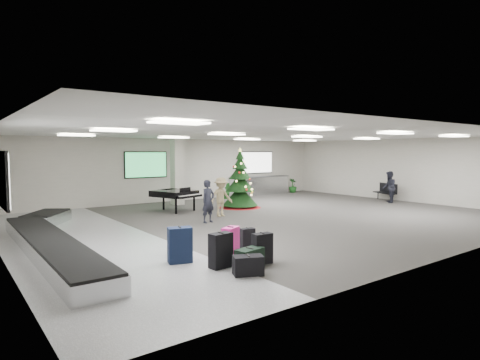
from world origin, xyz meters
TOP-DOWN VIEW (x-y plane):
  - ground at (0.00, 0.00)m, footprint 18.00×18.00m
  - room_envelope at (-0.38, 0.67)m, footprint 18.02×14.02m
  - baggage_carousel at (-7.84, -0.08)m, footprint 2.28×9.71m
  - service_counter at (5.00, 6.65)m, footprint 4.05×0.65m
  - suitcase_0 at (-5.26, -4.44)m, footprint 0.52×0.32m
  - suitcase_1 at (-4.31, -4.72)m, footprint 0.47×0.28m
  - pink_suitcase at (-4.57, -3.85)m, footprint 0.53×0.44m
  - suitcase_3 at (-3.76, -3.47)m, footprint 0.39×0.26m
  - navy_suitcase at (-5.78, -3.56)m, footprint 0.59×0.45m
  - green_duffel at (-4.78, -4.85)m, footprint 0.70×0.44m
  - suitcase_8 at (-5.49, -2.83)m, footprint 0.47×0.34m
  - black_duffel at (-5.09, -5.20)m, footprint 0.69×0.56m
  - christmas_tree at (0.77, 2.94)m, footprint 1.91×1.91m
  - grand_piano at (-2.11, 3.72)m, footprint 1.88×2.15m
  - bench at (8.59, 0.62)m, footprint 0.92×1.47m
  - traveler_a at (-2.47, 0.49)m, footprint 0.62×0.46m
  - traveler_b at (-1.33, 1.37)m, footprint 1.00×0.59m
  - traveler_bench at (7.67, -0.16)m, footprint 0.97×0.95m
  - potted_plant_left at (2.21, 6.10)m, footprint 0.60×0.61m
  - potted_plant_right at (7.42, 6.37)m, footprint 0.55×0.55m

SIDE VIEW (x-z plane):
  - ground at x=0.00m, z-range 0.00..0.00m
  - black_duffel at x=-5.09m, z-range -0.01..0.41m
  - baggage_carousel at x=-7.84m, z-range 0.00..0.43m
  - green_duffel at x=-4.78m, z-range -0.01..0.45m
  - suitcase_3 at x=-3.76m, z-range -0.01..0.56m
  - suitcase_8 at x=-5.49m, z-range -0.01..0.63m
  - suitcase_1 at x=-4.31m, z-range -0.01..0.70m
  - pink_suitcase at x=-4.57m, z-range -0.01..0.74m
  - suitcase_0 at x=-5.26m, z-range -0.01..0.78m
  - navy_suitcase at x=-5.78m, z-range -0.01..0.83m
  - potted_plant_left at x=2.21m, z-range 0.00..0.87m
  - potted_plant_right at x=7.42m, z-range 0.00..0.89m
  - bench at x=8.59m, z-range 0.06..0.94m
  - service_counter at x=5.00m, z-range 0.01..1.09m
  - grand_piano at x=-2.11m, z-range 0.22..1.26m
  - traveler_a at x=-2.47m, z-range 0.00..1.53m
  - traveler_b at x=-1.33m, z-range 0.00..1.53m
  - traveler_bench at x=7.67m, z-range 0.00..1.58m
  - christmas_tree at x=0.77m, z-range -0.43..2.29m
  - room_envelope at x=-0.38m, z-range 0.73..3.94m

